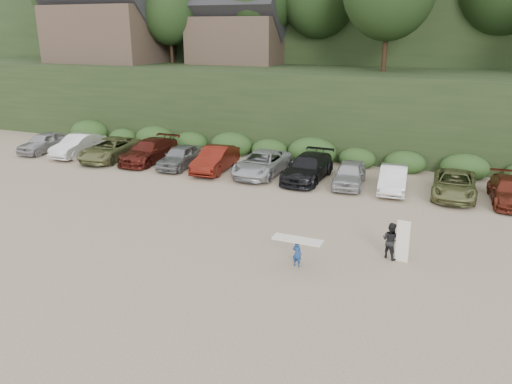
% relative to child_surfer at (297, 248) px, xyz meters
% --- Properties ---
extents(ground, '(120.00, 120.00, 0.00)m').
position_rel_child_surfer_xyz_m(ground, '(-1.74, 1.56, -0.81)').
color(ground, tan).
rests_on(ground, ground).
extents(hillside_backdrop, '(90.00, 41.50, 28.00)m').
position_rel_child_surfer_xyz_m(hillside_backdrop, '(-2.00, 37.49, 10.41)').
color(hillside_backdrop, black).
rests_on(hillside_backdrop, ground).
extents(parked_cars, '(39.64, 6.06, 1.61)m').
position_rel_child_surfer_xyz_m(parked_cars, '(-5.95, 11.52, -0.06)').
color(parked_cars, '#99999D').
rests_on(parked_cars, ground).
extents(child_surfer, '(2.01, 0.59, 1.20)m').
position_rel_child_surfer_xyz_m(child_surfer, '(0.00, 0.00, 0.00)').
color(child_surfer, navy).
rests_on(child_surfer, ground).
extents(adult_surfer, '(1.24, 0.87, 1.84)m').
position_rel_child_surfer_xyz_m(adult_surfer, '(3.38, 2.17, -0.02)').
color(adult_surfer, black).
rests_on(adult_surfer, ground).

